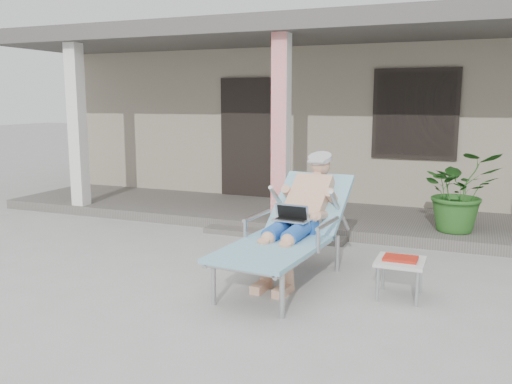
% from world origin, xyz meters
% --- Properties ---
extents(ground, '(60.00, 60.00, 0.00)m').
position_xyz_m(ground, '(0.00, 0.00, 0.00)').
color(ground, '#9E9E99').
rests_on(ground, ground).
extents(house, '(10.40, 5.40, 3.30)m').
position_xyz_m(house, '(0.00, 6.50, 1.67)').
color(house, gray).
rests_on(house, ground).
extents(porch_deck, '(10.00, 2.00, 0.15)m').
position_xyz_m(porch_deck, '(0.00, 3.00, 0.07)').
color(porch_deck, '#605B56').
rests_on(porch_deck, ground).
extents(porch_overhang, '(10.00, 2.30, 2.85)m').
position_xyz_m(porch_overhang, '(0.00, 2.95, 2.79)').
color(porch_overhang, silver).
rests_on(porch_overhang, porch_deck).
extents(porch_step, '(2.00, 0.30, 0.07)m').
position_xyz_m(porch_step, '(0.00, 1.85, 0.04)').
color(porch_step, '#605B56').
rests_on(porch_step, ground).
extents(lounger, '(0.99, 2.17, 1.38)m').
position_xyz_m(lounger, '(0.78, 0.33, 0.85)').
color(lounger, '#B7B7BC').
rests_on(lounger, ground).
extents(side_table, '(0.45, 0.45, 0.40)m').
position_xyz_m(side_table, '(1.91, 0.15, 0.34)').
color(side_table, beige).
rests_on(side_table, ground).
extents(potted_palm, '(1.19, 1.11, 1.08)m').
position_xyz_m(potted_palm, '(2.35, 2.54, 0.69)').
color(potted_palm, '#26591E').
rests_on(potted_palm, porch_deck).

